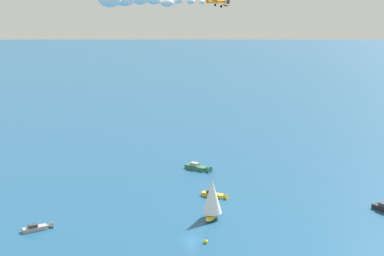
{
  "coord_description": "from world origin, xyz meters",
  "views": [
    {
      "loc": [
        94.06,
        -93.3,
        58.63
      ],
      "look_at": [
        -0.01,
        0.17,
        29.4
      ],
      "focal_mm": 51.65,
      "sensor_mm": 36.0,
      "label": 1
    }
  ],
  "objects_px": {
    "motorboat_near_centre": "(216,195)",
    "motorboat_ahead": "(199,168)",
    "sailboat_far_port": "(212,199)",
    "motorboat_offshore": "(39,227)",
    "biplane_wingman": "(217,1)",
    "marker_buoy": "(206,242)"
  },
  "relations": [
    {
      "from": "motorboat_offshore",
      "to": "motorboat_ahead",
      "type": "relative_size",
      "value": 0.76
    },
    {
      "from": "biplane_wingman",
      "to": "marker_buoy",
      "type": "bearing_deg",
      "value": -174.3
    },
    {
      "from": "motorboat_near_centre",
      "to": "sailboat_far_port",
      "type": "height_order",
      "value": "sailboat_far_port"
    },
    {
      "from": "motorboat_near_centre",
      "to": "marker_buoy",
      "type": "distance_m",
      "value": 34.88
    },
    {
      "from": "motorboat_offshore",
      "to": "motorboat_near_centre",
      "type": "bearing_deg",
      "value": 73.22
    },
    {
      "from": "motorboat_near_centre",
      "to": "motorboat_ahead",
      "type": "relative_size",
      "value": 0.81
    },
    {
      "from": "marker_buoy",
      "to": "biplane_wingman",
      "type": "relative_size",
      "value": 0.28
    },
    {
      "from": "sailboat_far_port",
      "to": "motorboat_offshore",
      "type": "height_order",
      "value": "sailboat_far_port"
    },
    {
      "from": "sailboat_far_port",
      "to": "motorboat_near_centre",
      "type": "bearing_deg",
      "value": 129.42
    },
    {
      "from": "motorboat_offshore",
      "to": "biplane_wingman",
      "type": "relative_size",
      "value": 1.13
    },
    {
      "from": "motorboat_near_centre",
      "to": "sailboat_far_port",
      "type": "relative_size",
      "value": 0.7
    },
    {
      "from": "motorboat_offshore",
      "to": "motorboat_ahead",
      "type": "xyz_separation_m",
      "value": [
        -8.31,
        70.11,
        0.21
      ]
    },
    {
      "from": "motorboat_offshore",
      "to": "sailboat_far_port",
      "type": "bearing_deg",
      "value": 55.17
    },
    {
      "from": "motorboat_near_centre",
      "to": "motorboat_offshore",
      "type": "relative_size",
      "value": 1.07
    },
    {
      "from": "motorboat_offshore",
      "to": "biplane_wingman",
      "type": "xyz_separation_m",
      "value": [
        40.63,
        25.81,
        59.32
      ]
    },
    {
      "from": "motorboat_near_centre",
      "to": "biplane_wingman",
      "type": "bearing_deg",
      "value": -47.52
    },
    {
      "from": "motorboat_near_centre",
      "to": "motorboat_ahead",
      "type": "xyz_separation_m",
      "value": [
        -24.23,
        17.31,
        0.16
      ]
    },
    {
      "from": "marker_buoy",
      "to": "motorboat_offshore",
      "type": "bearing_deg",
      "value": -145.87
    },
    {
      "from": "sailboat_far_port",
      "to": "marker_buoy",
      "type": "relative_size",
      "value": 6.1
    },
    {
      "from": "motorboat_offshore",
      "to": "marker_buoy",
      "type": "bearing_deg",
      "value": 34.13
    },
    {
      "from": "motorboat_ahead",
      "to": "biplane_wingman",
      "type": "xyz_separation_m",
      "value": [
        48.93,
        -44.29,
        59.11
      ]
    },
    {
      "from": "motorboat_near_centre",
      "to": "biplane_wingman",
      "type": "relative_size",
      "value": 1.21
    }
  ]
}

